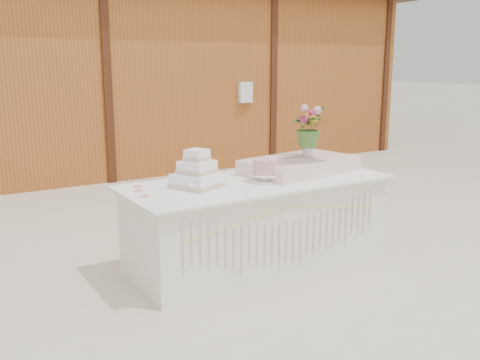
% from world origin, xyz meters
% --- Properties ---
extents(ground, '(80.00, 80.00, 0.00)m').
position_xyz_m(ground, '(0.00, 0.00, 0.00)').
color(ground, beige).
rests_on(ground, ground).
extents(barn, '(12.60, 4.60, 3.30)m').
position_xyz_m(barn, '(-0.01, 5.99, 1.68)').
color(barn, '#9E5221').
rests_on(barn, ground).
extents(cake_table, '(2.40, 1.00, 0.77)m').
position_xyz_m(cake_table, '(0.00, -0.00, 0.39)').
color(cake_table, white).
rests_on(cake_table, ground).
extents(wedding_cake, '(0.47, 0.47, 0.32)m').
position_xyz_m(wedding_cake, '(-0.57, 0.06, 0.88)').
color(wedding_cake, white).
rests_on(wedding_cake, cake_table).
extents(pink_cake_stand, '(0.28, 0.28, 0.20)m').
position_xyz_m(pink_cake_stand, '(0.03, -0.07, 0.88)').
color(pink_cake_stand, white).
rests_on(pink_cake_stand, cake_table).
extents(satin_runner, '(1.16, 0.78, 0.14)m').
position_xyz_m(satin_runner, '(0.55, 0.10, 0.84)').
color(satin_runner, '#FFD5CD').
rests_on(satin_runner, cake_table).
extents(flower_vase, '(0.10, 0.10, 0.13)m').
position_xyz_m(flower_vase, '(0.69, 0.17, 0.97)').
color(flower_vase, '#B7B7BC').
rests_on(flower_vase, satin_runner).
extents(bouquet, '(0.46, 0.45, 0.39)m').
position_xyz_m(bouquet, '(0.69, 0.17, 1.24)').
color(bouquet, '#3D6528').
rests_on(bouquet, flower_vase).
extents(loose_flowers, '(0.19, 0.39, 0.02)m').
position_xyz_m(loose_flowers, '(-1.02, 0.14, 0.78)').
color(loose_flowers, pink).
rests_on(loose_flowers, cake_table).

